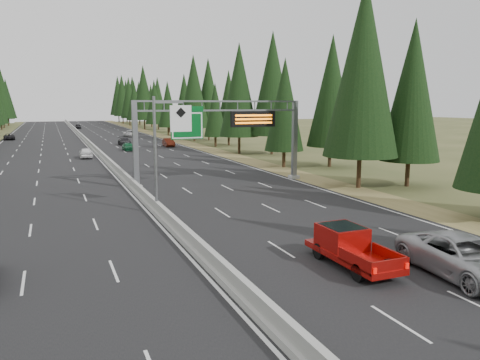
% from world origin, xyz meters
% --- Properties ---
extents(road, '(32.00, 260.00, 0.08)m').
position_xyz_m(road, '(0.00, 80.00, 0.04)').
color(road, black).
rests_on(road, ground).
extents(shoulder_right, '(3.60, 260.00, 0.06)m').
position_xyz_m(shoulder_right, '(17.80, 80.00, 0.03)').
color(shoulder_right, olive).
rests_on(shoulder_right, ground).
extents(median_barrier, '(0.70, 260.00, 0.85)m').
position_xyz_m(median_barrier, '(0.00, 80.00, 0.41)').
color(median_barrier, gray).
rests_on(median_barrier, road).
extents(sign_gantry, '(16.75, 0.98, 7.80)m').
position_xyz_m(sign_gantry, '(8.92, 34.88, 5.27)').
color(sign_gantry, slate).
rests_on(sign_gantry, road).
extents(hov_sign_pole, '(2.80, 0.50, 8.00)m').
position_xyz_m(hov_sign_pole, '(0.58, 24.97, 4.72)').
color(hov_sign_pole, slate).
rests_on(hov_sign_pole, road).
extents(tree_row_right, '(11.96, 242.99, 18.80)m').
position_xyz_m(tree_row_right, '(21.69, 80.51, 9.44)').
color(tree_row_right, black).
rests_on(tree_row_right, ground).
extents(silver_minivan, '(3.44, 6.63, 1.78)m').
position_xyz_m(silver_minivan, '(9.87, 8.00, 0.97)').
color(silver_minivan, '#9C9CA0').
rests_on(silver_minivan, road).
extents(red_pickup, '(1.93, 5.40, 1.76)m').
position_xyz_m(red_pickup, '(6.11, 11.33, 1.05)').
color(red_pickup, black).
rests_on(red_pickup, road).
extents(car_ahead_green, '(1.65, 3.93, 1.33)m').
position_xyz_m(car_ahead_green, '(5.06, 70.19, 0.74)').
color(car_ahead_green, '#13532D').
rests_on(car_ahead_green, road).
extents(car_ahead_dkred, '(1.70, 4.45, 1.45)m').
position_xyz_m(car_ahead_dkred, '(12.81, 74.84, 0.80)').
color(car_ahead_dkred, '#58190C').
rests_on(car_ahead_dkred, road).
extents(car_ahead_dkgrey, '(2.02, 4.69, 1.34)m').
position_xyz_m(car_ahead_dkgrey, '(6.04, 80.90, 0.75)').
color(car_ahead_dkgrey, black).
rests_on(car_ahead_dkgrey, road).
extents(car_ahead_white, '(2.74, 5.24, 1.41)m').
position_xyz_m(car_ahead_white, '(10.54, 102.79, 0.78)').
color(car_ahead_white, silver).
rests_on(car_ahead_white, road).
extents(car_ahead_far, '(1.72, 4.12, 1.39)m').
position_xyz_m(car_ahead_far, '(1.50, 144.25, 0.78)').
color(car_ahead_far, black).
rests_on(car_ahead_far, road).
extents(car_onc_white, '(1.79, 4.28, 1.45)m').
position_xyz_m(car_onc_white, '(-2.06, 61.82, 0.80)').
color(car_onc_white, white).
rests_on(car_onc_white, road).
extents(car_onc_far, '(2.48, 4.86, 1.32)m').
position_xyz_m(car_onc_far, '(-14.50, 102.80, 0.74)').
color(car_onc_far, black).
rests_on(car_onc_far, road).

